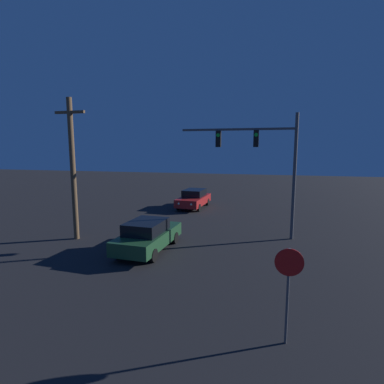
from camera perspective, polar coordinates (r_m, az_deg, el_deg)
name	(u,v)px	position (r m, az deg, el deg)	size (l,w,h in m)	color
car_near	(148,235)	(14.79, -8.38, -8.14)	(2.09, 4.57, 1.51)	#1E4728
car_far	(194,198)	(25.15, 0.34, -1.24)	(2.15, 4.59, 1.51)	#B21E1E
traffic_signal_mast	(265,156)	(16.77, 13.65, 6.77)	(6.27, 0.30, 6.78)	#4C4C51
stop_sign	(288,278)	(8.04, 17.89, -15.38)	(0.70, 0.07, 2.52)	#4C4C51
utility_pole	(73,167)	(17.21, -21.76, 4.40)	(1.71, 0.28, 7.55)	brown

